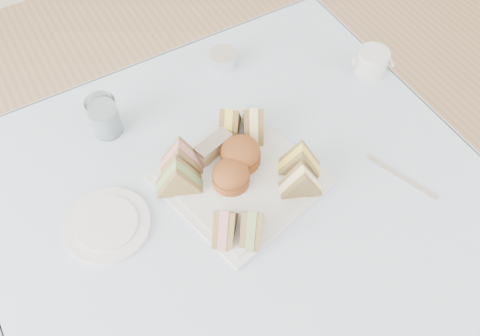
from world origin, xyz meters
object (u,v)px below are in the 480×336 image
serving_plate (240,180)px  creamer_jug (372,63)px  water_glass (104,116)px  table (248,281)px

serving_plate → creamer_jug: (0.44, 0.12, 0.03)m
water_glass → serving_plate: bearing=-55.0°
table → serving_plate: size_ratio=3.11×
serving_plate → water_glass: 0.33m
creamer_jug → serving_plate: bearing=-145.9°
serving_plate → creamer_jug: bearing=1.6°
water_glass → creamer_jug: (0.63, -0.15, -0.01)m
serving_plate → creamer_jug: 0.46m
serving_plate → water_glass: size_ratio=2.99×
water_glass → creamer_jug: water_glass is taller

